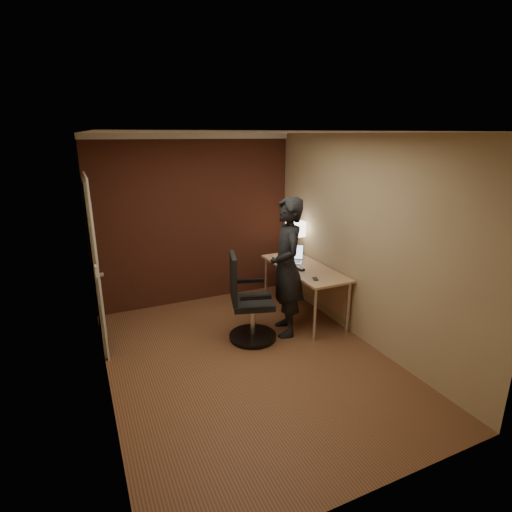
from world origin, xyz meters
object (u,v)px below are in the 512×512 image
at_px(desk, 308,275).
at_px(laptop, 291,257).
at_px(mouse, 301,269).
at_px(desk_lamp, 295,229).
at_px(person, 287,268).
at_px(office_chair, 247,304).
at_px(phone, 315,279).

relative_size(desk, laptop, 3.58).
bearing_deg(mouse, desk_lamp, 62.96).
relative_size(mouse, person, 0.06).
distance_m(laptop, office_chair, 1.19).
distance_m(desk_lamp, laptop, 0.43).
height_order(desk_lamp, mouse, desk_lamp).
relative_size(mouse, office_chair, 0.09).
bearing_deg(desk, office_chair, -163.63).
relative_size(desk, office_chair, 1.37).
relative_size(desk_lamp, person, 0.30).
bearing_deg(desk_lamp, mouse, -112.29).
bearing_deg(desk_lamp, phone, -104.98).
distance_m(desk, desk_lamp, 0.73).
relative_size(desk_lamp, laptop, 1.28).
bearing_deg(office_chair, desk, 16.37).
height_order(laptop, office_chair, office_chair).
bearing_deg(person, mouse, 139.55).
bearing_deg(laptop, person, -123.62).
bearing_deg(laptop, desk_lamp, 47.78).
bearing_deg(desk, desk_lamp, 83.40).
bearing_deg(person, office_chair, -75.64).
xyz_separation_m(desk_lamp, laptop, (-0.16, -0.18, -0.35)).
height_order(phone, person, person).
height_order(desk, mouse, mouse).
bearing_deg(desk_lamp, person, -125.66).
bearing_deg(phone, laptop, 103.63).
bearing_deg(phone, mouse, 108.30).
height_order(desk, laptop, laptop).
bearing_deg(office_chair, desk_lamp, 35.47).
distance_m(desk_lamp, mouse, 0.76).
bearing_deg(phone, person, 176.07).
xyz_separation_m(phone, person, (-0.33, 0.15, 0.15)).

